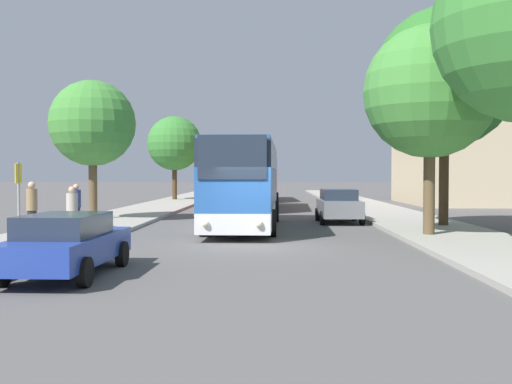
{
  "coord_description": "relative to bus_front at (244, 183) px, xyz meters",
  "views": [
    {
      "loc": [
        0.56,
        -18.89,
        2.27
      ],
      "look_at": [
        -0.28,
        12.88,
        1.32
      ],
      "focal_mm": 42.0,
      "sensor_mm": 36.0,
      "label": 1
    }
  ],
  "objects": [
    {
      "name": "parked_car_left_curb",
      "position": [
        -3.41,
        -11.9,
        -1.17
      ],
      "size": [
        1.97,
        4.48,
        1.39
      ],
      "rotation": [
        0.0,
        0.0,
        -0.02
      ],
      "color": "#233D9E",
      "rests_on": "ground_plane"
    },
    {
      "name": "tree_right_mid",
      "position": [
        8.31,
        0.0,
        4.35
      ],
      "size": [
        5.84,
        5.84,
        9.04
      ],
      "color": "#47331E",
      "rests_on": "sidewalk_right"
    },
    {
      "name": "bus_middle",
      "position": [
        0.12,
        13.65,
        -0.01
      ],
      "size": [
        3.03,
        10.55,
        3.54
      ],
      "rotation": [
        0.0,
        0.0,
        -0.03
      ],
      "color": "gray",
      "rests_on": "ground_plane"
    },
    {
      "name": "pedestrian_waiting_near",
      "position": [
        -6.97,
        -5.06,
        -0.8
      ],
      "size": [
        0.36,
        0.36,
        1.87
      ],
      "rotation": [
        0.0,
        0.0,
        5.69
      ],
      "color": "#23232D",
      "rests_on": "sidewalk_left"
    },
    {
      "name": "bus_front",
      "position": [
        0.0,
        0.0,
        0.0
      ],
      "size": [
        2.99,
        11.53,
        3.57
      ],
      "rotation": [
        0.0,
        0.0,
        -0.02
      ],
      "color": "silver",
      "rests_on": "ground_plane"
    },
    {
      "name": "bus_rear",
      "position": [
        -0.15,
        26.54,
        -0.11
      ],
      "size": [
        3.16,
        10.77,
        3.35
      ],
      "rotation": [
        0.0,
        0.0,
        0.04
      ],
      "color": "#2D2D2D",
      "rests_on": "ground_plane"
    },
    {
      "name": "sidewalk_left",
      "position": [
        -6.41,
        -6.16,
        -1.82
      ],
      "size": [
        4.0,
        120.0,
        0.15
      ],
      "primitive_type": "cube",
      "color": "#A39E93",
      "rests_on": "ground_plane"
    },
    {
      "name": "sidewalk_right",
      "position": [
        7.59,
        -6.16,
        -1.82
      ],
      "size": [
        4.0,
        120.0,
        0.15
      ],
      "primitive_type": "cube",
      "color": "#A39E93",
      "rests_on": "ground_plane"
    },
    {
      "name": "building_right_background",
      "position": [
        19.09,
        20.88,
        4.7
      ],
      "size": [
        15.15,
        12.29,
        13.2
      ],
      "color": "#C6B28E",
      "rests_on": "ground_plane"
    },
    {
      "name": "ground_plane",
      "position": [
        0.59,
        -6.16,
        -1.9
      ],
      "size": [
        300.0,
        300.0,
        0.0
      ],
      "primitive_type": "plane",
      "color": "#565454",
      "rests_on": "ground"
    },
    {
      "name": "parked_car_right_near",
      "position": [
        4.29,
        2.96,
        -1.09
      ],
      "size": [
        2.01,
        4.05,
        1.56
      ],
      "rotation": [
        0.0,
        0.0,
        3.15
      ],
      "color": "slate",
      "rests_on": "ground_plane"
    },
    {
      "name": "tree_left_far",
      "position": [
        -7.03,
        25.05,
        2.94
      ],
      "size": [
        4.55,
        4.55,
        6.98
      ],
      "color": "#47331E",
      "rests_on": "sidewalk_left"
    },
    {
      "name": "pedestrian_walking_back",
      "position": [
        -5.3,
        -5.92,
        -0.88
      ],
      "size": [
        0.36,
        0.36,
        1.73
      ],
      "rotation": [
        0.0,
        0.0,
        2.64
      ],
      "color": "#23232D",
      "rests_on": "sidewalk_left"
    },
    {
      "name": "pedestrian_waiting_far",
      "position": [
        -6.43,
        -2.11,
        -0.87
      ],
      "size": [
        0.36,
        0.36,
        1.74
      ],
      "rotation": [
        0.0,
        0.0,
        2.98
      ],
      "color": "#23232D",
      "rests_on": "sidewalk_left"
    },
    {
      "name": "tree_right_far",
      "position": [
        6.69,
        -3.87,
        3.24
      ],
      "size": [
        4.65,
        4.65,
        7.33
      ],
      "color": "brown",
      "rests_on": "sidewalk_right"
    },
    {
      "name": "bus_stop_sign",
      "position": [
        -6.64,
        -6.86,
        -0.2
      ],
      "size": [
        0.08,
        0.45,
        2.49
      ],
      "color": "gray",
      "rests_on": "sidewalk_left"
    },
    {
      "name": "tree_left_near",
      "position": [
        -7.37,
        3.21,
        2.77
      ],
      "size": [
        4.07,
        4.07,
        6.57
      ],
      "color": "brown",
      "rests_on": "sidewalk_left"
    }
  ]
}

